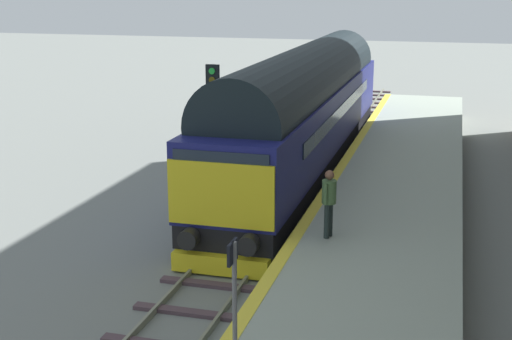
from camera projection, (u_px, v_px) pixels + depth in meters
name	position (u px, v px, depth m)	size (l,w,h in m)	color
ground_plane	(239.00, 253.00, 18.89)	(140.00, 140.00, 0.00)	slate
track_main	(239.00, 251.00, 18.88)	(2.50, 60.00, 0.15)	slate
station_platform	(378.00, 248.00, 17.83)	(4.00, 44.00, 1.01)	#9AA798
diesel_locomotive	(305.00, 107.00, 25.96)	(2.74, 19.95, 4.68)	black
signal_post_near	(214.00, 113.00, 23.07)	(0.44, 0.22, 4.37)	gray
platform_number_sign	(234.00, 279.00, 11.57)	(0.10, 0.44, 1.91)	slate
waiting_passenger	(329.00, 197.00, 16.89)	(0.41, 0.50, 1.64)	#232F2E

